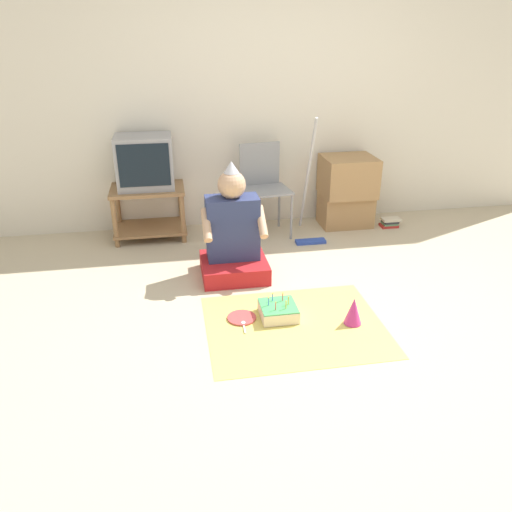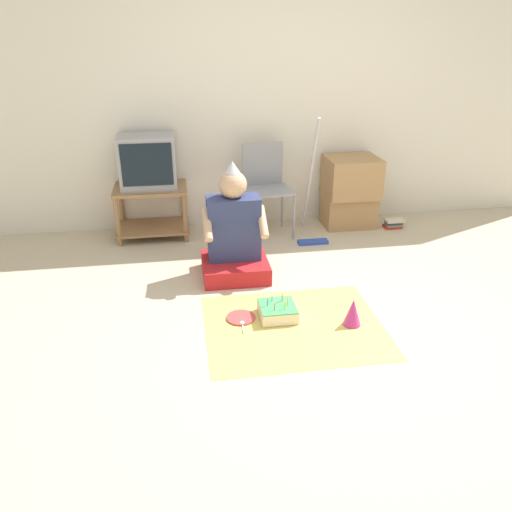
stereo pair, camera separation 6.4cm
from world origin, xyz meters
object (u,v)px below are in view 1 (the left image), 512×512
Objects in this scene: folding_chair at (263,182)px; paper_plate at (242,318)px; dust_mop at (309,206)px; book_pile at (390,222)px; tv at (145,162)px; person_seated at (233,237)px; cardboard_box_stack at (347,190)px; birthday_cake at (278,311)px; party_hat_blue at (353,311)px.

paper_plate is (-0.44, -1.56, -0.49)m from folding_chair.
book_pile is at bearing 9.90° from dust_mop.
tv is 1.10m from folding_chair.
folding_chair is 0.97m from person_seated.
cardboard_box_stack is 2.78× the size of birthday_cake.
person_seated is at bearing -54.52° from tv.
folding_chair reaches higher than party_hat_blue.
book_pile is at bearing 58.96° from party_hat_blue.
birthday_cake is at bearing 160.33° from party_hat_blue.
party_hat_blue is (0.29, -1.75, -0.40)m from folding_chair.
folding_chair is 4.28× the size of paper_plate.
cardboard_box_stack is (0.86, 0.05, -0.14)m from folding_chair.
book_pile is 1.94m from party_hat_blue.
person_seated is (-0.79, -0.61, -0.01)m from dust_mop.
birthday_cake is 0.51m from party_hat_blue.
birthday_cake is (0.89, -1.67, -0.67)m from tv.
dust_mop is at bearing 37.60° from person_seated.
folding_chair is at bearing 99.46° from party_hat_blue.
dust_mop is 4.59× the size of birthday_cake.
tv reaches higher than cardboard_box_stack.
book_pile is at bearing -4.29° from tv.
folding_chair is 1.82m from party_hat_blue.
cardboard_box_stack is (1.94, -0.03, -0.36)m from tv.
birthday_cake is (-1.05, -1.63, -0.32)m from cardboard_box_stack.
paper_plate is (-1.30, -1.61, -0.36)m from cardboard_box_stack.
cardboard_box_stack is 3.63× the size of party_hat_blue.
person_seated is (-1.26, -0.91, -0.05)m from cardboard_box_stack.
dust_mop is at bearing -12.86° from tv.
tv is at bearing 175.40° from folding_chair.
tv is at bearing 175.71° from book_pile.
dust_mop reaches higher than party_hat_blue.
cardboard_box_stack reaches higher than book_pile.
tv is 1.55m from dust_mop.
folding_chair is at bearing -176.56° from cardboard_box_stack.
cardboard_box_stack is 2.10m from paper_plate.
person_seated reaches higher than birthday_cake.
person_seated is 4.65× the size of paper_plate.
paper_plate is (-0.83, -1.31, -0.32)m from dust_mop.
person_seated is 1.15m from party_hat_blue.
paper_plate is at bearing -105.84° from folding_chair.
party_hat_blue is at bearing -93.75° from dust_mop.
folding_chair reaches higher than book_pile.
book_pile is 2.10m from birthday_cake.
dust_mop is at bearing 66.51° from birthday_cake.
cardboard_box_stack is at bearing 32.45° from dust_mop.
tv is 2.47m from book_pile.
folding_chair is 0.87m from cardboard_box_stack.
dust_mop is at bearing -170.10° from book_pile.
cardboard_box_stack is at bearing 72.45° from party_hat_blue.
tv is 0.44× the size of dust_mop.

